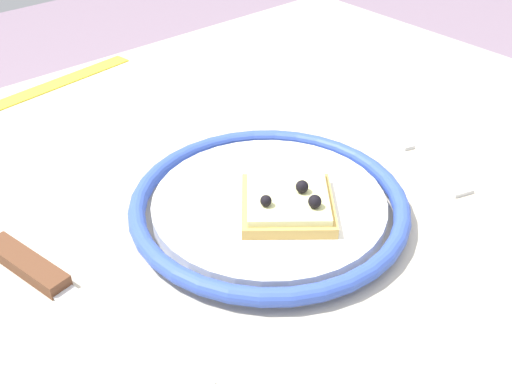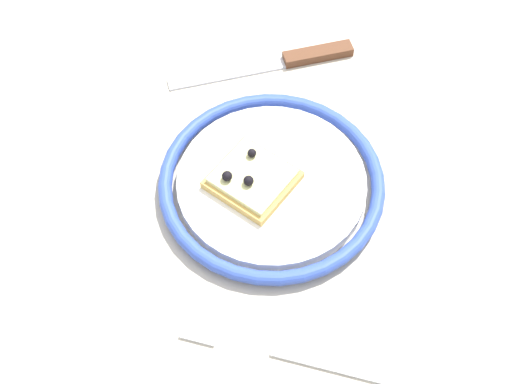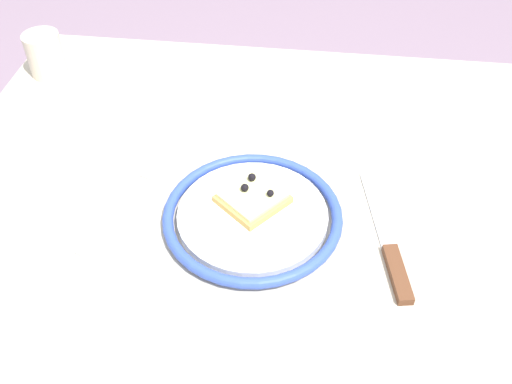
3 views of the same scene
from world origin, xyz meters
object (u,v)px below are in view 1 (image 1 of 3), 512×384
(plate, at_px, (269,205))
(measuring_tape, at_px, (44,88))
(fork, at_px, (406,145))
(knife, at_px, (52,283))
(pizza_slice_near, at_px, (288,202))
(dining_table, at_px, (296,294))

(plate, height_order, measuring_tape, plate)
(fork, relative_size, measuring_tape, 0.78)
(knife, distance_m, fork, 0.39)
(knife, height_order, measuring_tape, knife)
(fork, bearing_deg, plate, -2.02)
(pizza_slice_near, xyz_separation_m, measuring_tape, (0.04, -0.40, -0.02))
(fork, bearing_deg, measuring_tape, -59.10)
(pizza_slice_near, relative_size, knife, 0.48)
(knife, xyz_separation_m, measuring_tape, (-0.15, -0.34, -0.00))
(dining_table, relative_size, knife, 3.99)
(fork, bearing_deg, dining_table, 6.28)
(plate, xyz_separation_m, pizza_slice_near, (-0.00, 0.02, 0.01))
(dining_table, xyz_separation_m, knife, (0.21, -0.07, 0.10))
(knife, bearing_deg, plate, 167.71)
(dining_table, bearing_deg, pizza_slice_near, -20.69)
(knife, height_order, fork, knife)
(plate, distance_m, fork, 0.19)
(dining_table, relative_size, pizza_slice_near, 8.29)
(pizza_slice_near, bearing_deg, dining_table, 159.31)
(plate, bearing_deg, pizza_slice_near, 96.22)
(dining_table, distance_m, pizza_slice_near, 0.12)
(plate, bearing_deg, knife, -12.29)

